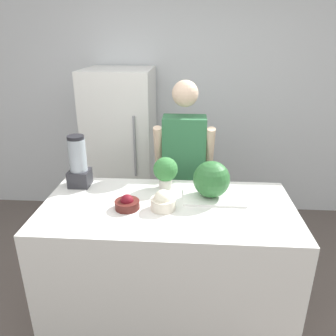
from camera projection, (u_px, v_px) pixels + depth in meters
wall_back at (178, 101)px, 3.62m from camera, size 8.00×0.06×2.60m
counter_island at (168, 263)px, 2.33m from camera, size 1.67×0.83×0.93m
refrigerator at (122, 151)px, 3.47m from camera, size 0.66×0.73×1.68m
person at (184, 172)px, 2.88m from camera, size 0.50×0.26×1.65m
cutting_board at (214, 197)px, 2.24m from camera, size 0.42×0.25×0.01m
watermelon at (211, 179)px, 2.20m from camera, size 0.25×0.25×0.25m
bowl_cherries at (127, 203)px, 2.10m from camera, size 0.16×0.16×0.10m
bowl_cream at (163, 201)px, 2.09m from camera, size 0.16×0.16×0.13m
blender at (78, 163)px, 2.38m from camera, size 0.15×0.15×0.38m
potted_plant at (166, 171)px, 2.35m from camera, size 0.18×0.18×0.23m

